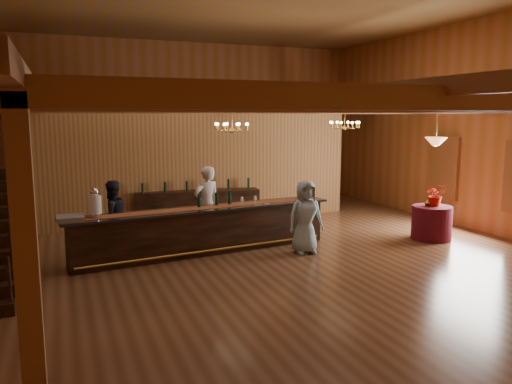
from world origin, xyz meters
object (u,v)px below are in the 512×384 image
object	(u,v)px
round_table	(431,223)
pendant_lamp	(436,141)
floor_plant	(283,194)
backbar_shelf	(198,207)
staff_second	(112,217)
raffle_drum	(304,192)
bartender	(207,205)
guest	(306,217)
beverage_dispenser	(95,203)
chandelier_right	(344,125)
tasting_bar	(205,230)
chandelier_left	(232,126)

from	to	relation	value
round_table	pendant_lamp	world-z (taller)	pendant_lamp
pendant_lamp	floor_plant	xyz separation A→B (m)	(-2.06, 4.30, -1.78)
backbar_shelf	staff_second	world-z (taller)	staff_second
raffle_drum	bartender	world-z (taller)	bartender
backbar_shelf	pendant_lamp	distance (m)	6.46
raffle_drum	guest	distance (m)	1.26
raffle_drum	backbar_shelf	world-z (taller)	raffle_drum
backbar_shelf	staff_second	distance (m)	3.31
beverage_dispenser	staff_second	size ratio (longest dim) A/B	0.37
raffle_drum	chandelier_right	xyz separation A→B (m)	(1.65, 0.92, 1.59)
backbar_shelf	guest	bearing A→B (deg)	-60.39
bartender	guest	bearing A→B (deg)	121.92
beverage_dispenser	backbar_shelf	xyz separation A→B (m)	(2.91, 3.13, -0.82)
floor_plant	staff_second	bearing A→B (deg)	-153.46
tasting_bar	backbar_shelf	bearing A→B (deg)	71.29
tasting_bar	staff_second	xyz separation A→B (m)	(-1.90, 0.78, 0.29)
pendant_lamp	bartender	xyz separation A→B (m)	(-5.22, 1.68, -1.48)
round_table	chandelier_right	size ratio (longest dim) A/B	1.19
chandelier_left	staff_second	distance (m)	3.41
backbar_shelf	bartender	distance (m)	2.14
chandelier_left	backbar_shelf	bearing A→B (deg)	97.36
tasting_bar	floor_plant	world-z (taller)	floor_plant
raffle_drum	chandelier_left	size ratio (longest dim) A/B	0.42
pendant_lamp	backbar_shelf	bearing A→B (deg)	142.50
staff_second	floor_plant	size ratio (longest dim) A/B	1.30
chandelier_right	guest	xyz separation A→B (m)	(-2.15, -2.01, -1.97)
tasting_bar	staff_second	bearing A→B (deg)	150.93
round_table	floor_plant	distance (m)	4.77
beverage_dispenser	tasting_bar	bearing A→B (deg)	5.65
raffle_drum	tasting_bar	bearing A→B (deg)	-174.17
bartender	raffle_drum	bearing A→B (deg)	150.96
floor_plant	guest	bearing A→B (deg)	-107.99
backbar_shelf	guest	distance (m)	4.01
beverage_dispenser	guest	size ratio (longest dim) A/B	0.37
backbar_shelf	chandelier_right	bearing A→B (deg)	-17.12
backbar_shelf	chandelier_left	world-z (taller)	chandelier_left
backbar_shelf	chandelier_left	distance (m)	3.16
chandelier_left	floor_plant	distance (m)	4.30
staff_second	floor_plant	bearing A→B (deg)	-178.63
beverage_dispenser	round_table	world-z (taller)	beverage_dispenser
beverage_dispenser	raffle_drum	size ratio (longest dim) A/B	1.76
chandelier_left	guest	world-z (taller)	chandelier_left
staff_second	beverage_dispenser	bearing A→B (deg)	43.11
tasting_bar	bartender	bearing A→B (deg)	64.38
tasting_bar	raffle_drum	size ratio (longest dim) A/B	17.93
guest	floor_plant	distance (m)	4.50
round_table	floor_plant	size ratio (longest dim) A/B	0.77
chandelier_left	chandelier_right	world-z (taller)	same
chandelier_right	floor_plant	world-z (taller)	chandelier_right
beverage_dispenser	chandelier_right	world-z (taller)	chandelier_right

